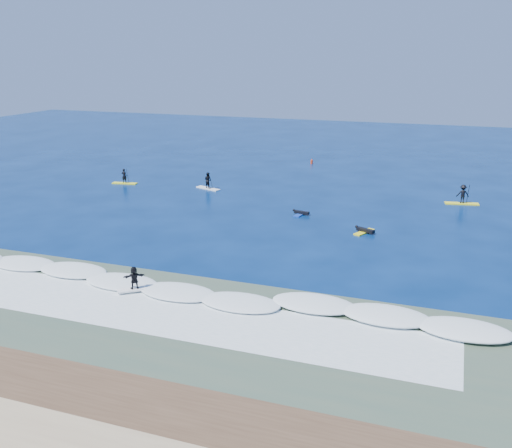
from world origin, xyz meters
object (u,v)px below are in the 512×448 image
(sup_paddler_left, at_px, (124,178))
(prone_paddler_far, at_px, (301,213))
(wave_surfer, at_px, (134,279))
(prone_paddler_near, at_px, (364,231))
(marker_buoy, at_px, (312,162))
(sup_paddler_center, at_px, (208,182))
(sup_paddler_right, at_px, (463,195))

(sup_paddler_left, height_order, prone_paddler_far, sup_paddler_left)
(prone_paddler_far, bearing_deg, wave_surfer, 176.28)
(prone_paddler_near, distance_m, prone_paddler_far, 7.00)
(marker_buoy, bearing_deg, wave_surfer, -89.86)
(sup_paddler_left, relative_size, sup_paddler_center, 0.94)
(prone_paddler_near, xyz_separation_m, marker_buoy, (-11.09, 26.72, 0.15))
(sup_paddler_left, relative_size, sup_paddler_right, 0.88)
(prone_paddler_near, bearing_deg, marker_buoy, 47.13)
(sup_paddler_right, distance_m, wave_surfer, 33.64)
(wave_surfer, bearing_deg, sup_paddler_right, 19.57)
(prone_paddler_far, bearing_deg, sup_paddler_right, -47.07)
(sup_paddler_left, height_order, sup_paddler_right, sup_paddler_right)
(marker_buoy, bearing_deg, sup_paddler_left, -132.43)
(sup_paddler_left, xyz_separation_m, sup_paddler_right, (34.64, 3.15, 0.24))
(sup_paddler_center, bearing_deg, wave_surfer, -54.96)
(wave_surfer, bearing_deg, prone_paddler_near, 18.37)
(sup_paddler_right, distance_m, prone_paddler_far, 15.89)
(sup_paddler_left, relative_size, prone_paddler_far, 1.36)
(sup_paddler_left, bearing_deg, prone_paddler_far, -23.37)
(sup_paddler_right, height_order, prone_paddler_far, sup_paddler_right)
(sup_paddler_center, bearing_deg, prone_paddler_far, -7.88)
(sup_paddler_right, relative_size, prone_paddler_far, 1.54)
(prone_paddler_near, relative_size, wave_surfer, 1.13)
(prone_paddler_near, height_order, wave_surfer, wave_surfer)
(sup_paddler_center, height_order, wave_surfer, sup_paddler_center)
(prone_paddler_far, relative_size, wave_surfer, 1.04)
(sup_paddler_center, distance_m, prone_paddler_near, 20.31)
(sup_paddler_left, bearing_deg, wave_surfer, -65.79)
(prone_paddler_far, bearing_deg, prone_paddler_near, -108.65)
(sup_paddler_center, xyz_separation_m, marker_buoy, (6.79, 17.10, -0.45))
(sup_paddler_right, xyz_separation_m, marker_buoy, (-18.28, 14.75, -0.53))
(wave_surfer, bearing_deg, sup_paddler_left, 85.48)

